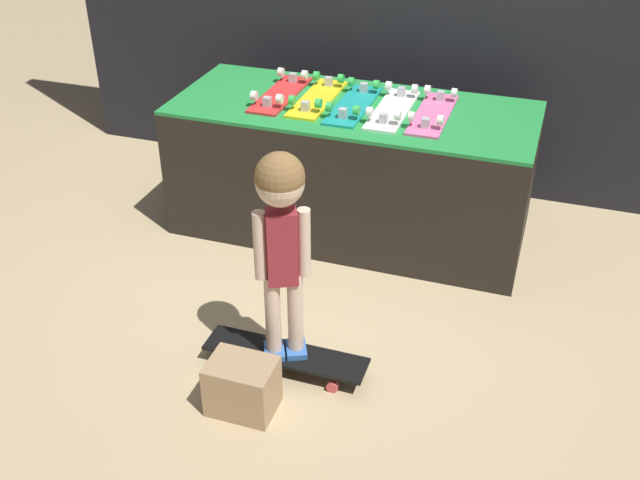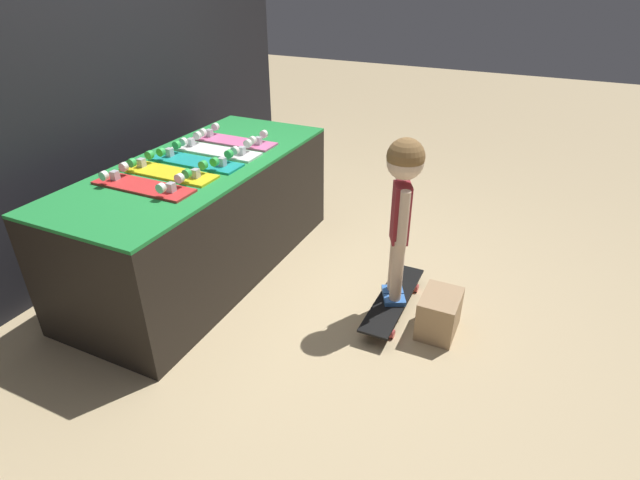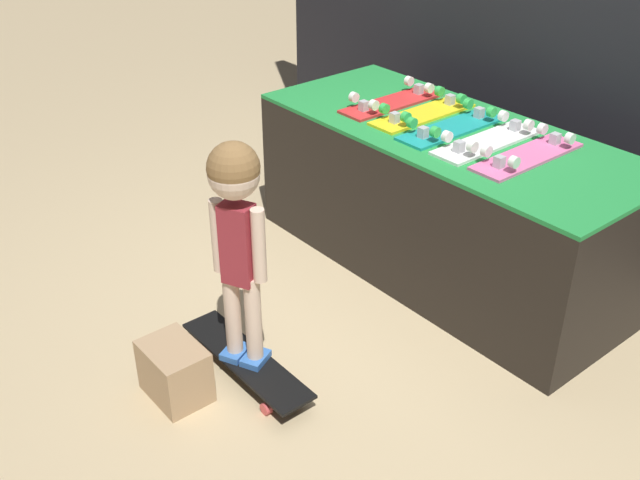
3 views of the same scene
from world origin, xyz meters
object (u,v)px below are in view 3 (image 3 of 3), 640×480
skateboard_white_on_rack (487,140)px  skateboard_pink_on_rack (527,154)px  storage_box (175,372)px  skateboard_on_floor (246,361)px  skateboard_teal_on_rack (452,126)px  child (236,215)px  skateboard_red_on_rack (392,101)px  skateboard_yellow_on_rack (423,112)px

skateboard_white_on_rack → skateboard_pink_on_rack: size_ratio=1.00×
skateboard_white_on_rack → storage_box: bearing=-97.6°
skateboard_white_on_rack → skateboard_pink_on_rack: same height
skateboard_pink_on_rack → skateboard_on_floor: skateboard_pink_on_rack is taller
skateboard_pink_on_rack → skateboard_on_floor: (-0.36, -1.33, -0.72)m
skateboard_teal_on_rack → skateboard_on_floor: 1.50m
child → skateboard_teal_on_rack: bearing=68.2°
storage_box → skateboard_red_on_rack: bearing=105.3°
skateboard_red_on_rack → child: size_ratio=0.61×
skateboard_yellow_on_rack → storage_box: (0.23, -1.64, -0.67)m
skateboard_teal_on_rack → skateboard_red_on_rack: bearing=176.9°
skateboard_teal_on_rack → child: size_ratio=0.61×
skateboard_yellow_on_rack → skateboard_pink_on_rack: size_ratio=1.00×
skateboard_red_on_rack → storage_box: bearing=-74.7°
skateboard_on_floor → storage_box: (-0.08, -0.30, 0.05)m
skateboard_pink_on_rack → storage_box: (-0.44, -1.63, -0.67)m
skateboard_teal_on_rack → skateboard_on_floor: size_ratio=0.80×
skateboard_white_on_rack → skateboard_yellow_on_rack: bearing=176.5°
skateboard_red_on_rack → skateboard_pink_on_rack: 0.88m
skateboard_teal_on_rack → skateboard_white_on_rack: same height
skateboard_pink_on_rack → child: bearing=-105.1°
skateboard_pink_on_rack → storage_box: size_ratio=2.15×
skateboard_white_on_rack → storage_box: size_ratio=2.15×
skateboard_teal_on_rack → child: bearing=-86.4°
skateboard_teal_on_rack → skateboard_white_on_rack: (0.22, 0.00, 0.00)m
skateboard_teal_on_rack → skateboard_on_floor: bearing=-86.4°
skateboard_red_on_rack → child: child is taller
skateboard_red_on_rack → child: 1.44m
storage_box → skateboard_white_on_rack: bearing=82.4°
skateboard_yellow_on_rack → storage_box: bearing=-82.2°
storage_box → skateboard_teal_on_rack: bearing=90.2°
skateboard_on_floor → skateboard_pink_on_rack: bearing=74.9°
skateboard_red_on_rack → storage_box: skateboard_red_on_rack is taller
child → storage_box: 0.74m
skateboard_yellow_on_rack → skateboard_on_floor: 1.56m
skateboard_red_on_rack → skateboard_teal_on_rack: (0.44, -0.02, 0.00)m
child → storage_box: (-0.08, -0.30, -0.67)m
child → storage_box: child is taller
skateboard_yellow_on_rack → storage_box: size_ratio=2.15×
skateboard_teal_on_rack → skateboard_pink_on_rack: 0.44m
child → storage_box: size_ratio=3.52×
child → storage_box: bearing=-130.0°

